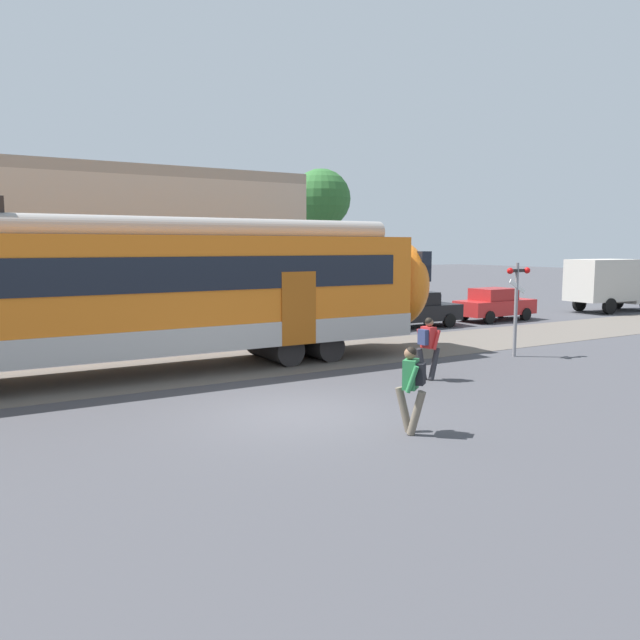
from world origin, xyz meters
name	(u,v)px	position (x,y,z in m)	size (l,w,h in m)	color
ground_plane	(295,413)	(0.00, 0.00, 0.00)	(160.00, 160.00, 0.00)	#424247
pedestrian_green	(412,382)	(1.22, -2.36, 0.99)	(0.51, 0.70, 1.67)	#6B6051
pedestrian_red	(428,343)	(4.58, 1.16, 0.99)	(0.65, 0.53, 1.67)	#28282D
parked_car_black	(415,309)	(11.17, 9.83, 0.78)	(4.05, 1.86, 1.54)	black
parked_car_red	(495,304)	(15.99, 9.83, 0.78)	(4.06, 1.87, 1.54)	#B22323
box_truck	(611,282)	(24.41, 9.64, 1.57)	(5.34, 2.32, 2.82)	beige
crossing_signal	(517,294)	(9.30, 2.48, 2.01)	(0.96, 0.22, 3.00)	gray
background_building	(73,255)	(-2.18, 13.49, 3.21)	(17.16, 5.00, 9.20)	#B2A899
street_tree_right	(321,200)	(12.07, 19.43, 6.13)	(3.34, 3.34, 7.85)	brown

